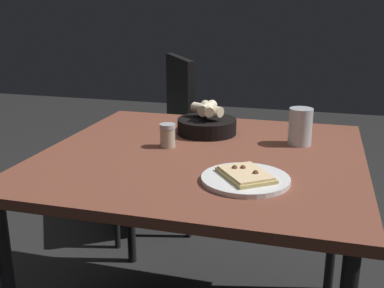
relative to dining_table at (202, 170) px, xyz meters
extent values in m
cube|color=brown|center=(0.00, 0.00, 0.05)|extent=(1.00, 1.03, 0.03)
cylinder|color=black|center=(-0.44, -0.46, -0.32)|extent=(0.04, 0.04, 0.70)
cylinder|color=black|center=(-0.44, 0.46, -0.32)|extent=(0.04, 0.04, 0.70)
cylinder|color=white|center=(0.22, 0.18, 0.07)|extent=(0.25, 0.25, 0.01)
cube|color=tan|center=(0.22, 0.18, 0.08)|extent=(0.20, 0.19, 0.01)
cube|color=beige|center=(0.22, 0.18, 0.09)|extent=(0.18, 0.17, 0.01)
sphere|color=brown|center=(0.20, 0.15, 0.09)|extent=(0.02, 0.02, 0.02)
sphere|color=brown|center=(0.19, 0.17, 0.09)|extent=(0.02, 0.02, 0.02)
sphere|color=brown|center=(0.22, 0.21, 0.09)|extent=(0.02, 0.02, 0.02)
cylinder|color=black|center=(-0.23, -0.04, 0.09)|extent=(0.22, 0.22, 0.06)
cylinder|color=beige|center=(-0.24, -0.04, 0.15)|extent=(0.10, 0.14, 0.04)
cylinder|color=beige|center=(-0.23, -0.04, 0.16)|extent=(0.14, 0.08, 0.04)
cylinder|color=beige|center=(-0.24, -0.04, 0.16)|extent=(0.12, 0.05, 0.04)
cylinder|color=red|center=(-0.18, -0.06, 0.08)|extent=(0.06, 0.06, 0.03)
cylinder|color=silver|center=(-0.18, 0.30, 0.13)|extent=(0.08, 0.08, 0.13)
cylinder|color=orange|center=(-0.18, 0.30, 0.11)|extent=(0.07, 0.07, 0.09)
cylinder|color=#BFB299|center=(-0.03, -0.13, 0.09)|extent=(0.05, 0.05, 0.07)
cylinder|color=maroon|center=(-0.03, -0.13, 0.08)|extent=(0.04, 0.04, 0.03)
cylinder|color=#B7B7BC|center=(-0.03, -0.13, 0.13)|extent=(0.05, 0.05, 0.01)
cube|color=#292929|center=(-0.81, -0.52, -0.25)|extent=(0.61, 0.61, 0.04)
cube|color=black|center=(-0.91, -0.36, 0.02)|extent=(0.37, 0.26, 0.50)
cylinder|color=black|center=(-0.86, -0.79, -0.47)|extent=(0.03, 0.03, 0.39)
cylinder|color=black|center=(-0.54, -0.58, -0.47)|extent=(0.03, 0.03, 0.39)
cylinder|color=black|center=(-1.07, -0.47, -0.47)|extent=(0.03, 0.03, 0.39)
cylinder|color=black|center=(-0.75, -0.26, -0.47)|extent=(0.03, 0.03, 0.39)
camera|label=1|loc=(1.42, 0.36, 0.54)|focal=43.75mm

